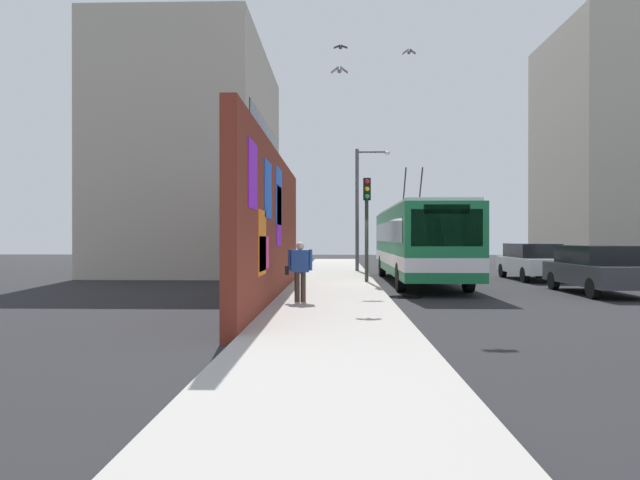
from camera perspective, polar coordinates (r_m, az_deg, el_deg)
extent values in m
plane|color=#232326|center=(20.60, 5.90, -4.88)|extent=(80.00, 80.00, 0.00)
cube|color=#ADA8A0|center=(20.54, 1.43, -4.68)|extent=(48.00, 3.20, 0.15)
cube|color=maroon|center=(16.49, -4.74, 1.35)|extent=(13.84, 0.30, 4.31)
cube|color=blue|center=(13.86, -5.33, 5.15)|extent=(1.29, 0.02, 1.41)
cube|color=#8C19D8|center=(11.41, -6.87, 6.62)|extent=(1.15, 0.02, 1.37)
cube|color=#F2338C|center=(13.05, -5.74, -1.35)|extent=(1.71, 0.02, 0.79)
cube|color=orange|center=(12.73, -5.92, -0.26)|extent=(1.26, 0.02, 1.48)
cube|color=blue|center=(16.42, -4.22, 4.46)|extent=(1.62, 0.02, 1.67)
cube|color=#8C19D8|center=(16.44, -4.20, 2.44)|extent=(1.30, 0.02, 1.76)
cube|color=#B2A899|center=(32.03, -12.33, 7.71)|extent=(13.90, 7.56, 12.01)
cube|color=black|center=(31.16, -5.51, 4.95)|extent=(11.81, 0.04, 1.10)
cube|color=black|center=(31.58, -5.51, 10.75)|extent=(11.81, 0.04, 1.10)
cube|color=#B2A899|center=(40.65, 29.08, 8.15)|extent=(9.71, 9.39, 14.91)
cube|color=#19723F|center=(22.94, 9.98, -0.11)|extent=(11.82, 2.52, 2.50)
cube|color=silver|center=(22.97, 9.98, 3.15)|extent=(11.35, 2.32, 0.12)
cube|color=white|center=(22.95, 9.98, -1.86)|extent=(11.84, 2.54, 0.44)
cube|color=black|center=(17.13, 12.82, 1.23)|extent=(0.04, 2.14, 1.12)
cube|color=black|center=(22.94, 9.98, 0.82)|extent=(10.88, 2.55, 0.80)
cube|color=orange|center=(17.16, 12.81, 3.11)|extent=(0.06, 1.39, 0.28)
cylinder|color=black|center=(24.82, 10.19, 4.87)|extent=(1.43, 0.06, 2.00)
cylinder|color=black|center=(24.73, 8.58, 4.89)|extent=(1.43, 0.06, 2.00)
cylinder|color=black|center=(19.47, 14.91, -3.70)|extent=(1.00, 0.28, 1.00)
cylinder|color=black|center=(19.08, 8.22, -3.78)|extent=(1.00, 0.28, 1.00)
cylinder|color=black|center=(26.88, 11.22, -2.62)|extent=(1.00, 0.28, 1.00)
cylinder|color=black|center=(26.60, 6.37, -2.65)|extent=(1.00, 0.28, 1.00)
cube|color=#38383D|center=(20.31, 26.49, -3.13)|extent=(4.59, 1.87, 0.66)
cube|color=black|center=(20.37, 26.38, -1.35)|extent=(2.76, 1.69, 0.60)
cylinder|color=black|center=(18.61, 26.10, -4.46)|extent=(0.64, 0.22, 0.64)
cylinder|color=black|center=(22.05, 26.81, -3.73)|extent=(0.64, 0.22, 0.64)
cylinder|color=black|center=(21.40, 22.74, -3.84)|extent=(0.64, 0.22, 0.64)
cube|color=white|center=(25.94, 20.85, -2.40)|extent=(4.59, 1.85, 0.66)
cube|color=black|center=(26.00, 20.79, -1.01)|extent=(2.75, 1.66, 0.60)
cylinder|color=black|center=(24.83, 23.80, -3.29)|extent=(0.64, 0.22, 0.64)
cylinder|color=black|center=(24.26, 20.18, -3.36)|extent=(0.64, 0.22, 0.64)
cylinder|color=black|center=(27.66, 21.44, -2.93)|extent=(0.64, 0.22, 0.64)
cylinder|color=black|center=(27.14, 18.15, -2.98)|extent=(0.64, 0.22, 0.64)
cylinder|color=#3F3326|center=(14.74, -1.73, -4.81)|extent=(0.14, 0.14, 0.78)
cylinder|color=#3F3326|center=(14.76, -2.35, -4.80)|extent=(0.14, 0.14, 0.78)
cube|color=#264C99|center=(14.71, -2.04, -2.16)|extent=(0.22, 0.45, 0.58)
cylinder|color=#264C99|center=(14.69, -0.97, -2.05)|extent=(0.09, 0.09, 0.55)
cylinder|color=#264C99|center=(14.73, -3.12, -2.05)|extent=(0.09, 0.09, 0.55)
sphere|color=beige|center=(14.69, -2.04, -0.62)|extent=(0.21, 0.21, 0.21)
cube|color=black|center=(14.74, -3.39, -3.10)|extent=(0.14, 0.10, 0.24)
cylinder|color=#2D382D|center=(21.41, 4.79, 1.04)|extent=(0.14, 0.14, 3.97)
cube|color=black|center=(21.27, 4.82, 5.19)|extent=(0.20, 0.28, 0.84)
sphere|color=red|center=(21.19, 4.84, 5.97)|extent=(0.18, 0.18, 0.18)
sphere|color=yellow|center=(21.16, 4.84, 5.22)|extent=(0.18, 0.18, 0.18)
sphere|color=green|center=(21.14, 4.84, 4.46)|extent=(0.18, 0.18, 0.18)
cylinder|color=#4C4C51|center=(28.66, 3.81, 3.09)|extent=(0.18, 0.18, 6.23)
cylinder|color=#4C4C51|center=(29.00, 5.36, 8.94)|extent=(0.10, 1.55, 0.10)
ellipsoid|color=silver|center=(29.05, 6.89, 8.83)|extent=(0.44, 0.28, 0.20)
ellipsoid|color=slate|center=(23.50, 9.09, 18.40)|extent=(0.32, 0.14, 0.12)
cube|color=slate|center=(23.52, 9.44, 18.45)|extent=(0.20, 0.24, 0.18)
cube|color=slate|center=(23.49, 8.73, 18.48)|extent=(0.20, 0.24, 0.18)
ellipsoid|color=#47474C|center=(23.57, 2.11, 19.05)|extent=(0.32, 0.14, 0.12)
cube|color=#47474C|center=(23.58, 2.47, 19.12)|extent=(0.20, 0.27, 0.11)
cube|color=#47474C|center=(23.58, 1.75, 19.12)|extent=(0.20, 0.27, 0.11)
ellipsoid|color=gray|center=(17.75, 2.00, 16.88)|extent=(0.32, 0.14, 0.12)
cube|color=gray|center=(17.76, 2.47, 16.97)|extent=(0.20, 0.24, 0.18)
cube|color=gray|center=(17.76, 1.52, 16.97)|extent=(0.20, 0.24, 0.18)
cylinder|color=black|center=(17.50, 8.63, -5.78)|extent=(1.08, 1.08, 0.00)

